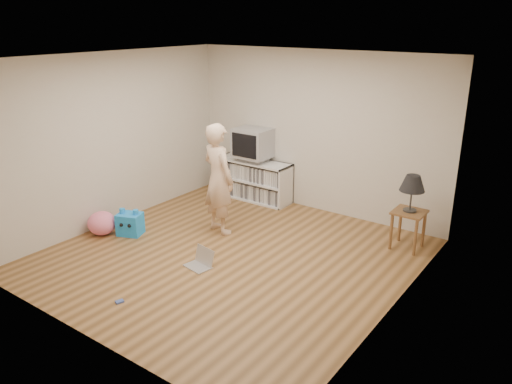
{
  "coord_description": "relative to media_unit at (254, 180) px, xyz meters",
  "views": [
    {
      "loc": [
        3.84,
        -4.73,
        3.06
      ],
      "look_at": [
        0.15,
        0.4,
        0.84
      ],
      "focal_mm": 35.0,
      "sensor_mm": 36.0,
      "label": 1
    }
  ],
  "objects": [
    {
      "name": "crt_tv",
      "position": [
        0.0,
        -0.02,
        0.67
      ],
      "size": [
        0.6,
        0.53,
        0.5
      ],
      "color": "#9C9CA1",
      "rests_on": "dvd_deck"
    },
    {
      "name": "walls",
      "position": [
        1.08,
        -2.04,
        0.95
      ],
      "size": [
        4.52,
        4.52,
        2.6
      ],
      "color": "beige",
      "rests_on": "ground"
    },
    {
      "name": "side_table",
      "position": [
        2.92,
        -0.39,
        0.07
      ],
      "size": [
        0.42,
        0.42,
        0.55
      ],
      "color": "brown",
      "rests_on": "ground"
    },
    {
      "name": "plush_blue",
      "position": [
        -0.57,
        -2.33,
        -0.18
      ],
      "size": [
        0.42,
        0.38,
        0.4
      ],
      "rotation": [
        0.0,
        0.0,
        0.38
      ],
      "color": "#188DFF",
      "rests_on": "ground"
    },
    {
      "name": "ground",
      "position": [
        1.08,
        -2.04,
        -0.35
      ],
      "size": [
        4.5,
        4.5,
        0.0
      ],
      "primitive_type": "plane",
      "color": "brown",
      "rests_on": "ground"
    },
    {
      "name": "laptop",
      "position": [
        0.95,
        -2.47,
        -0.29
      ],
      "size": [
        0.38,
        0.33,
        0.23
      ],
      "rotation": [
        0.0,
        0.0,
        -0.17
      ],
      "color": "silver",
      "rests_on": "ground"
    },
    {
      "name": "ceiling",
      "position": [
        1.08,
        -2.04,
        2.25
      ],
      "size": [
        4.5,
        4.5,
        0.01
      ],
      "primitive_type": "cube",
      "color": "white",
      "rests_on": "walls"
    },
    {
      "name": "playing_cards",
      "position": [
        0.79,
        -3.68,
        -0.34
      ],
      "size": [
        0.09,
        0.11,
        0.02
      ],
      "primitive_type": "cube",
      "rotation": [
        0.0,
        0.0,
        -0.34
      ],
      "color": "#4158AD",
      "rests_on": "ground"
    },
    {
      "name": "media_unit",
      "position": [
        0.0,
        0.0,
        0.0
      ],
      "size": [
        1.4,
        0.45,
        0.7
      ],
      "color": "white",
      "rests_on": "ground"
    },
    {
      "name": "table_lamp",
      "position": [
        2.92,
        -0.39,
        0.59
      ],
      "size": [
        0.34,
        0.34,
        0.52
      ],
      "color": "#333333",
      "rests_on": "side_table"
    },
    {
      "name": "person",
      "position": [
        0.42,
        -1.46,
        0.48
      ],
      "size": [
        0.68,
        0.54,
        1.65
      ],
      "primitive_type": "imported",
      "rotation": [
        0.0,
        0.0,
        2.88
      ],
      "color": "beige",
      "rests_on": "ground"
    },
    {
      "name": "plush_pink",
      "position": [
        -0.91,
        -2.58,
        -0.17
      ],
      "size": [
        0.53,
        0.53,
        0.35
      ],
      "primitive_type": "ellipsoid",
      "rotation": [
        0.0,
        0.0,
        0.35
      ],
      "color": "pink",
      "rests_on": "ground"
    },
    {
      "name": "dvd_deck",
      "position": [
        0.0,
        -0.02,
        0.39
      ],
      "size": [
        0.45,
        0.35,
        0.07
      ],
      "primitive_type": "cube",
      "color": "gray",
      "rests_on": "media_unit"
    }
  ]
}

